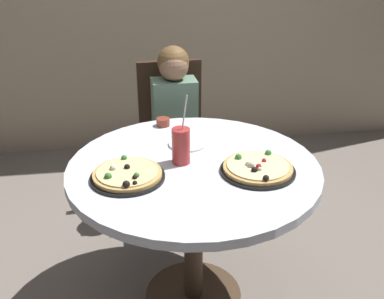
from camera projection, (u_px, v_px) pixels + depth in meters
ground_plane at (193, 296)px, 2.33m from camera, size 8.00×8.00×0.00m
dining_table at (194, 187)px, 2.05m from camera, size 1.10×1.10×0.75m
chair_wooden at (172, 130)px, 2.90m from camera, size 0.42×0.42×0.95m
diner_child at (177, 148)px, 2.76m from camera, size 0.27×0.42×1.08m
pizza_veggie at (258, 168)px, 1.94m from camera, size 0.32×0.32×0.05m
pizza_cheese at (127, 175)px, 1.88m from camera, size 0.31×0.31×0.05m
soda_cup at (181, 146)px, 1.99m from camera, size 0.08×0.08×0.31m
sauce_bowl at (163, 122)px, 2.39m from camera, size 0.07×0.07×0.04m
plate_small at (186, 144)px, 2.18m from camera, size 0.18×0.18×0.01m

